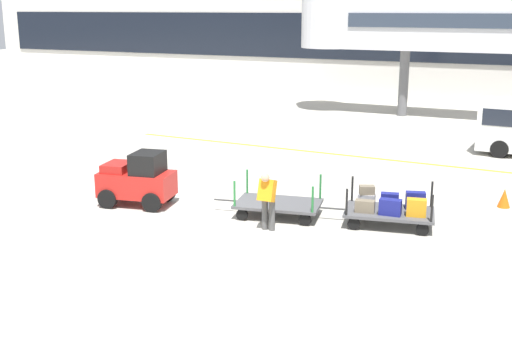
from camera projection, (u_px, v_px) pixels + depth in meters
ground_plane at (194, 226)px, 16.85m from camera, size 120.00×120.00×0.00m
apron_lead_line at (378, 159)px, 24.34m from camera, size 21.61×1.08×0.01m
terminal_building at (407, 43)px, 38.91m from camera, size 62.63×2.51×6.99m
jet_bridge at (460, 25)px, 31.79m from camera, size 17.94×3.00×6.06m
baggage_tug at (138, 180)px, 18.51m from camera, size 2.26×1.54×1.58m
baggage_cart_lead at (278, 204)px, 17.60m from camera, size 3.08×1.78×1.10m
baggage_cart_middle at (390, 207)px, 16.83m from camera, size 3.08×1.78×1.10m
baggage_handler at (267, 198)px, 16.32m from camera, size 0.40×0.44×1.56m
safety_cone_near at (504, 198)px, 18.40m from camera, size 0.36×0.36×0.55m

